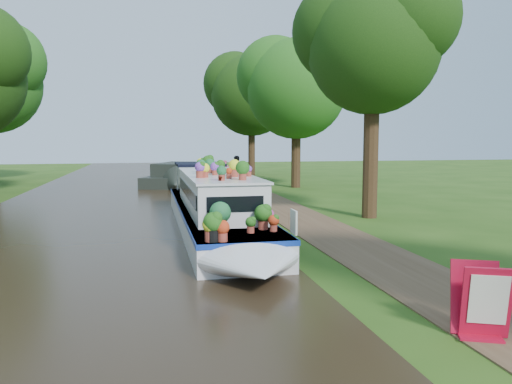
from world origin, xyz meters
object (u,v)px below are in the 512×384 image
(sandwich_board, at_px, (481,304))
(pedestrian_pink, at_px, (225,172))
(second_boat, at_px, (174,177))
(plant_boat, at_px, (217,207))
(pedestrian_dark, at_px, (237,170))

(sandwich_board, height_order, pedestrian_pink, pedestrian_pink)
(sandwich_board, bearing_deg, second_boat, 120.41)
(pedestrian_pink, bearing_deg, sandwich_board, -90.63)
(plant_boat, bearing_deg, second_boat, 91.67)
(pedestrian_pink, bearing_deg, plant_boat, -100.05)
(plant_boat, height_order, pedestrian_dark, plant_boat)
(sandwich_board, height_order, pedestrian_dark, pedestrian_dark)
(plant_boat, distance_m, second_boat, 16.68)
(second_boat, relative_size, pedestrian_dark, 4.26)
(plant_boat, relative_size, sandwich_board, 12.34)
(second_boat, xyz_separation_m, pedestrian_pink, (3.24, -0.30, 0.23))
(plant_boat, xyz_separation_m, pedestrian_dark, (3.47, 16.01, 0.11))
(pedestrian_dark, bearing_deg, second_boat, -176.36)
(plant_boat, relative_size, pedestrian_pink, 8.56)
(plant_boat, distance_m, pedestrian_pink, 16.60)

